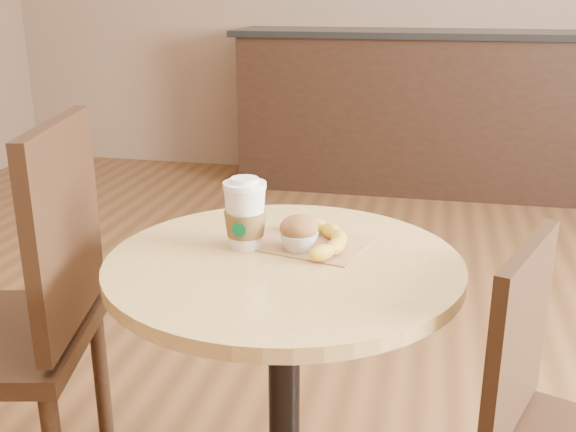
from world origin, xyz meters
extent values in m
cylinder|color=black|center=(-0.11, -0.10, 0.38)|extent=(0.07, 0.07, 0.72)
cylinder|color=tan|center=(-0.11, -0.10, 0.73)|extent=(0.74, 0.74, 0.03)
cylinder|color=#311E11|center=(-0.67, 0.09, 0.25)|extent=(0.04, 0.04, 0.50)
cube|color=#311E11|center=(-0.61, -0.09, 0.78)|extent=(0.13, 0.42, 0.47)
cube|color=#311E11|center=(0.36, -0.15, 0.64)|extent=(0.15, 0.34, 0.39)
cube|color=black|center=(0.00, 3.18, 0.50)|extent=(2.20, 0.60, 1.00)
cube|color=black|center=(0.00, 3.18, 1.02)|extent=(2.30, 0.65, 0.04)
cube|color=#A1744E|center=(-0.08, 0.00, 0.75)|extent=(0.28, 0.23, 0.00)
cylinder|color=white|center=(-0.21, -0.05, 0.89)|extent=(0.09, 0.09, 0.01)
cylinder|color=white|center=(-0.21, -0.05, 0.90)|extent=(0.06, 0.06, 0.01)
cylinder|color=#08542A|center=(-0.21, -0.09, 0.80)|extent=(0.03, 0.00, 0.03)
ellipsoid|color=brown|center=(-0.09, -0.04, 0.80)|extent=(0.08, 0.08, 0.05)
ellipsoid|color=beige|center=(-0.09, -0.04, 0.82)|extent=(0.03, 0.03, 0.02)
camera|label=1|loc=(0.17, -1.36, 1.28)|focal=42.00mm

